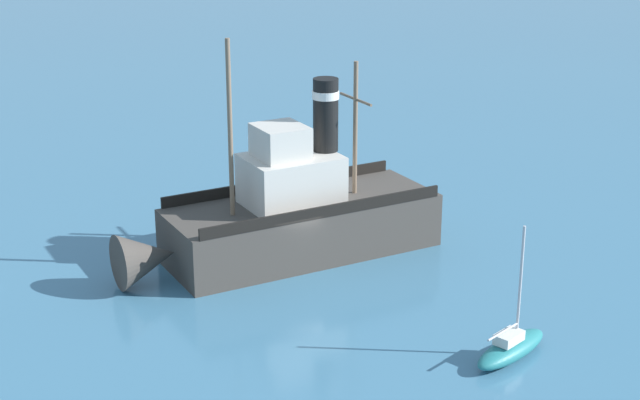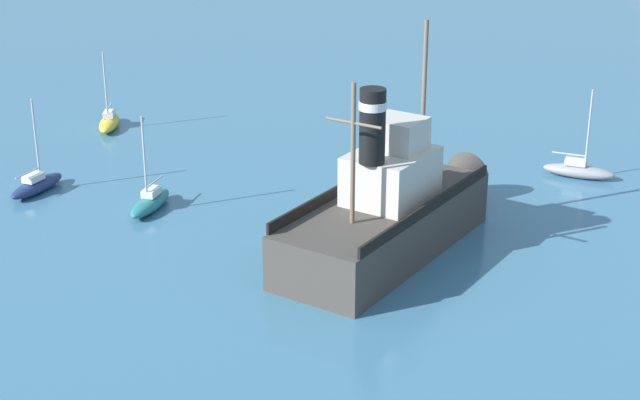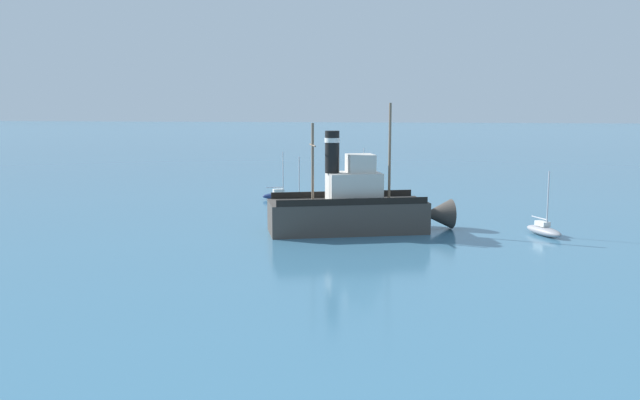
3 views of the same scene
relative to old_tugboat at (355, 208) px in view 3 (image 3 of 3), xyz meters
The scene contains 6 objects.
ground_plane 2.31m from the old_tugboat, behind, with size 600.00×600.00×0.00m, color teal.
old_tugboat is the anchor object (origin of this frame).
sailboat_teal 12.53m from the old_tugboat, 151.55° to the right, with size 3.06×3.75×4.90m.
sailboat_grey 14.28m from the old_tugboat, 91.20° to the left, with size 3.88×2.73×4.90m.
sailboat_yellow 24.52m from the old_tugboat, behind, with size 3.69×3.17×4.90m.
sailboat_navy 19.21m from the old_tugboat, 151.29° to the right, with size 2.67×3.89×4.90m.
Camera 3 is at (52.90, 4.11, 9.87)m, focal length 38.00 mm.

